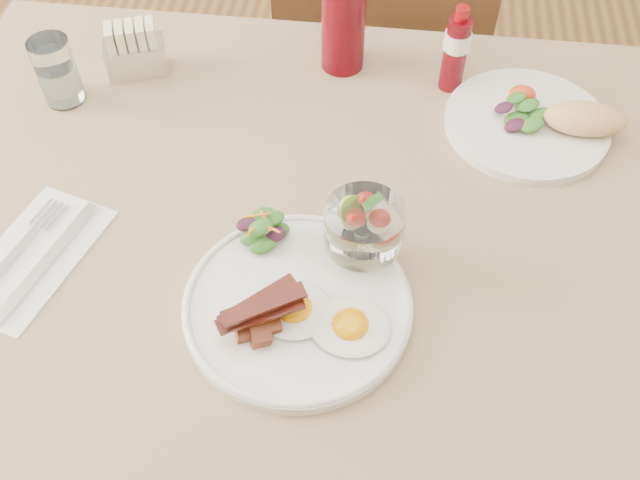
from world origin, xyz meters
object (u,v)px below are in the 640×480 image
Objects in this scene: table at (354,259)px; main_plate at (298,306)px; fruit_cup at (364,227)px; ketchup_bottle at (344,13)px; sugar_caddy at (135,52)px; water_glass at (58,75)px; second_plate at (541,121)px; chair_far at (381,56)px; hot_sauce_bottle at (456,50)px.

main_plate is (-0.06, -0.15, 0.10)m from table.
ketchup_bottle is at bearing 99.49° from fruit_cup.
water_glass is at bearing -159.76° from sugar_caddy.
fruit_cup is 0.37× the size of second_plate.
chair_far is 8.69× the size of sugar_caddy.
chair_far is 0.85m from main_plate.
water_glass reaches higher than table.
chair_far reaches higher than fruit_cup.
chair_far is 3.50× the size of second_plate.
sugar_caddy reaches higher than second_plate.
main_plate is 1.05× the size of second_plate.
sugar_caddy is (-0.33, -0.06, -0.06)m from ketchup_bottle.
table is 0.19m from main_plate.
table is 5.01× the size of second_plate.
ketchup_bottle reaches higher than hot_sauce_bottle.
ketchup_bottle is at bearing 89.55° from main_plate.
fruit_cup is 0.48× the size of ketchup_bottle.
fruit_cup is at bearing 49.73° from main_plate.
ketchup_bottle is 1.96× the size of water_glass.
hot_sauce_bottle is at bearing -10.72° from ketchup_bottle.
sugar_caddy is at bearing 139.05° from fruit_cup.
chair_far reaches higher than sugar_caddy.
second_plate is at bearing 49.14° from fruit_cup.
second_plate is at bearing 49.27° from main_plate.
sugar_caddy is 1.02× the size of water_glass.
second_plate is (0.26, 0.21, 0.11)m from table.
chair_far is 0.72m from water_glass.
hot_sauce_bottle is at bearing 147.44° from second_plate.
second_plate is at bearing -24.91° from sugar_caddy.
main_plate is 0.49m from hot_sauce_bottle.
sugar_caddy reaches higher than table.
table is at bearing -55.03° from sugar_caddy.
main_plate is 0.13m from fruit_cup.
ketchup_bottle reaches higher than water_glass.
ketchup_bottle is at bearing -9.30° from sugar_caddy.
hot_sauce_bottle is at bearing 67.80° from table.
fruit_cup is at bearing -106.56° from hot_sauce_bottle.
sugar_caddy is (-0.38, -0.39, 0.27)m from chair_far.
ketchup_bottle is at bearing 18.13° from water_glass.
fruit_cup is 0.38m from hot_sauce_bottle.
ketchup_bottle is 1.44× the size of hot_sauce_bottle.
water_glass is (-0.42, -0.14, -0.05)m from ketchup_bottle.
main_plate is at bearing -72.29° from sugar_caddy.
ketchup_bottle is at bearing 169.28° from hot_sauce_bottle.
table is 0.48m from sugar_caddy.
fruit_cup is at bearing -130.86° from second_plate.
water_glass is at bearing -135.31° from chair_far.
hot_sauce_bottle is at bearing -16.60° from sugar_caddy.
fruit_cup is 0.38m from second_plate.
main_plate is at bearing -111.76° from hot_sauce_bottle.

